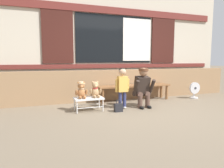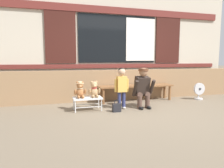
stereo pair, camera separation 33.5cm
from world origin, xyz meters
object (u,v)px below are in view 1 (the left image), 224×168
at_px(teddy_bear_plain, 95,90).
at_px(floor_fan, 194,90).
at_px(handbag_on_ground, 118,107).
at_px(adult_crouching, 143,87).
at_px(wooden_bench_long, 134,87).
at_px(child_standing, 122,83).
at_px(teddy_bear_with_hat, 81,90).
at_px(small_display_bench, 89,99).

bearing_deg(teddy_bear_plain, floor_fan, 6.65).
relative_size(handbag_on_ground, floor_fan, 0.57).
bearing_deg(adult_crouching, handbag_on_ground, -163.10).
xyz_separation_m(wooden_bench_long, child_standing, (-0.68, -0.74, 0.22)).
bearing_deg(child_standing, teddy_bear_with_hat, 175.76).
height_order(wooden_bench_long, handbag_on_ground, wooden_bench_long).
bearing_deg(child_standing, adult_crouching, -2.49).
relative_size(wooden_bench_long, adult_crouching, 2.21).
relative_size(wooden_bench_long, teddy_bear_with_hat, 5.78).
bearing_deg(handbag_on_ground, small_display_bench, 152.56).
bearing_deg(teddy_bear_with_hat, floor_fan, 6.03).
height_order(wooden_bench_long, child_standing, child_standing).
bearing_deg(adult_crouching, teddy_bear_plain, 175.41).
distance_m(wooden_bench_long, adult_crouching, 0.79).
bearing_deg(floor_fan, wooden_bench_long, 170.34).
distance_m(wooden_bench_long, teddy_bear_plain, 1.47).
bearing_deg(wooden_bench_long, handbag_on_ground, -131.63).
height_order(teddy_bear_plain, floor_fan, teddy_bear_plain).
bearing_deg(handbag_on_ground, teddy_bear_plain, 144.46).
distance_m(teddy_bear_with_hat, adult_crouching, 1.47).
xyz_separation_m(small_display_bench, teddy_bear_with_hat, (-0.16, 0.00, 0.21)).
xyz_separation_m(teddy_bear_plain, floor_fan, (3.13, 0.36, -0.23)).
height_order(teddy_bear_with_hat, child_standing, child_standing).
distance_m(teddy_bear_with_hat, teddy_bear_plain, 0.32).
xyz_separation_m(wooden_bench_long, teddy_bear_plain, (-1.31, -0.67, 0.09)).
bearing_deg(wooden_bench_long, teddy_bear_with_hat, -157.53).
relative_size(wooden_bench_long, teddy_bear_plain, 5.78).
xyz_separation_m(small_display_bench, adult_crouching, (1.31, -0.09, 0.21)).
height_order(child_standing, adult_crouching, child_standing).
bearing_deg(teddy_bear_with_hat, teddy_bear_plain, -0.13).
xyz_separation_m(handbag_on_ground, floor_fan, (2.69, 0.67, 0.14)).
distance_m(adult_crouching, handbag_on_ground, 0.84).
height_order(wooden_bench_long, adult_crouching, adult_crouching).
xyz_separation_m(small_display_bench, floor_fan, (3.29, 0.37, -0.03)).
height_order(adult_crouching, floor_fan, adult_crouching).
bearing_deg(floor_fan, adult_crouching, -166.99).
relative_size(wooden_bench_long, child_standing, 2.19).
height_order(child_standing, floor_fan, child_standing).
height_order(small_display_bench, teddy_bear_with_hat, teddy_bear_with_hat).
height_order(handbag_on_ground, floor_fan, floor_fan).
distance_m(small_display_bench, adult_crouching, 1.33).
bearing_deg(handbag_on_ground, wooden_bench_long, 48.37).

